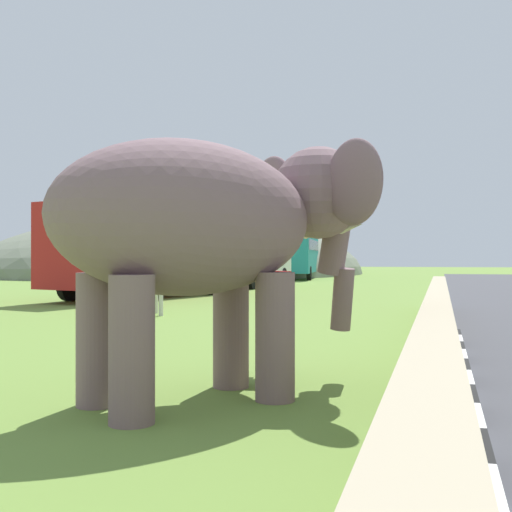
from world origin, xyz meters
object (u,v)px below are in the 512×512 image
object	(u,v)px
cow_near	(152,283)
bus_white	(248,249)
person_handler	(275,306)
bus_red	(147,245)
elephant	(216,224)
bus_teal	(297,251)

from	to	relation	value
cow_near	bus_white	bearing A→B (deg)	7.94
bus_white	cow_near	xyz separation A→B (m)	(-16.93, -2.36, -1.21)
person_handler	bus_white	distance (m)	26.03
bus_white	bus_red	bearing A→B (deg)	173.98
bus_red	cow_near	world-z (taller)	bus_red
bus_red	elephant	bearing A→B (deg)	-151.47
person_handler	cow_near	size ratio (longest dim) A/B	0.92
bus_red	bus_white	xyz separation A→B (m)	(10.24, -1.08, -0.00)
bus_teal	cow_near	distance (m)	30.80
bus_white	person_handler	bearing A→B (deg)	-162.17
person_handler	bus_red	distance (m)	17.14
bus_teal	bus_white	bearing A→B (deg)	-178.68
person_handler	bus_teal	size ratio (longest dim) A/B	0.17
elephant	bus_red	bearing A→B (deg)	28.53
elephant	bus_red	size ratio (longest dim) A/B	0.41
elephant	bus_white	world-z (taller)	bus_white
person_handler	bus_red	xyz separation A→B (m)	(14.51, 9.04, 1.16)
elephant	cow_near	bearing A→B (deg)	29.44
elephant	bus_teal	bearing A→B (deg)	11.30
bus_white	cow_near	distance (m)	17.14
elephant	cow_near	world-z (taller)	elephant
elephant	bus_teal	size ratio (longest dim) A/B	0.39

